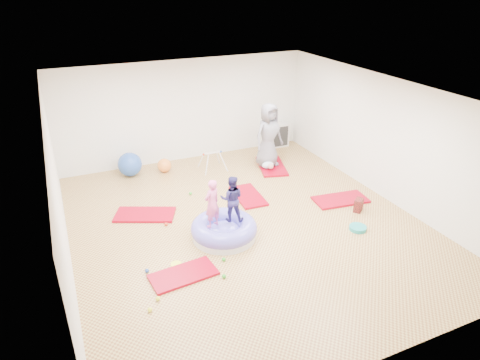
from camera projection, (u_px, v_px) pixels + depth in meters
name	position (u px, v px, depth m)	size (l,w,h in m)	color
room	(246.00, 163.00, 8.49)	(7.01, 8.01, 2.81)	tan
gym_mat_front_left	(183.00, 275.00, 7.50)	(1.16, 0.58, 0.05)	#990020
gym_mat_mid_left	(145.00, 215.00, 9.38)	(1.28, 0.64, 0.05)	#990020
gym_mat_center_back	(248.00, 196.00, 10.19)	(1.17, 0.59, 0.05)	#990020
gym_mat_right	(340.00, 200.00, 10.01)	(1.25, 0.62, 0.05)	#990020
gym_mat_rear_right	(272.00, 166.00, 11.77)	(1.33, 0.67, 0.06)	#990020
inflatable_cushion	(224.00, 230.00, 8.56)	(1.33, 1.33, 0.42)	silver
child_pink	(212.00, 201.00, 8.14)	(0.36, 0.24, 1.00)	#E35D9F
child_navy	(232.00, 197.00, 8.36)	(0.47, 0.36, 0.96)	navy
adult_caregiver	(269.00, 135.00, 11.41)	(0.85, 0.55, 1.73)	slate
infant	(269.00, 165.00, 11.51)	(0.34, 0.35, 0.20)	silver
ball_pit_balls	(181.00, 256.00, 7.97)	(1.89, 3.61, 0.07)	#254DA7
exercise_ball_blue	(130.00, 164.00, 11.17)	(0.63, 0.63, 0.63)	#254DA7
exercise_ball_orange	(164.00, 165.00, 11.42)	(0.37, 0.37, 0.37)	orange
infant_play_gym	(212.00, 158.00, 11.46)	(0.66, 0.63, 0.51)	silver
cube_shelf	(276.00, 135.00, 13.08)	(0.71, 0.35, 0.71)	silver
balance_disc	(358.00, 228.00, 8.86)	(0.36, 0.36, 0.08)	teal
backpack	(358.00, 205.00, 9.52)	(0.25, 0.16, 0.29)	maroon
yellow_toy	(176.00, 264.00, 7.78)	(0.20, 0.20, 0.03)	#F6FF31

